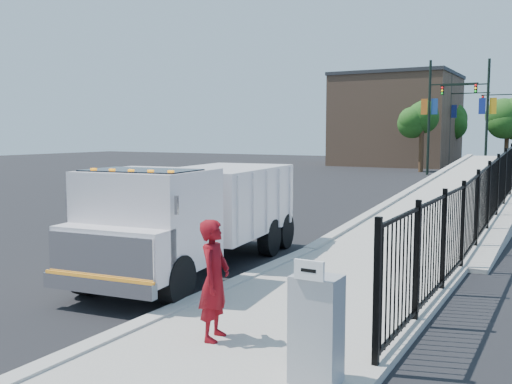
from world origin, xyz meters
The scene contains 17 objects.
ground centered at (0.00, 0.00, 0.00)m, with size 120.00×120.00×0.00m, color black.
sidewalk centered at (1.93, -2.00, 0.06)m, with size 3.55×12.00×0.12m, color #9E998E.
curb centered at (0.00, -2.00, 0.08)m, with size 0.30×12.00×0.16m, color #ADAAA3.
ramp centered at (2.12, 16.00, 0.00)m, with size 3.95×24.00×1.70m, color #9E998E.
iron_fence centered at (3.55, 12.00, 0.90)m, with size 0.10×28.00×1.80m, color black.
truck centered at (-1.50, 1.25, 1.31)m, with size 2.95×7.03×2.34m.
worker centered at (1.32, -2.22, 0.96)m, with size 0.61×0.40×1.68m, color maroon.
utility_cabinet centered at (3.10, -2.81, 0.75)m, with size 0.55×0.40×1.25m, color gray.
arrow_sign centered at (3.10, -3.03, 1.48)m, with size 0.35×0.04×0.22m, color white.
debris centered at (2.43, -0.85, 0.17)m, with size 0.38×0.38×0.10m, color silver.
light_pole_0 centered at (-3.25, 32.53, 4.36)m, with size 3.78×0.22×8.00m.
light_pole_1 centered at (-0.17, 33.58, 4.36)m, with size 3.78×0.22×8.00m.
light_pole_2 centered at (-3.76, 42.72, 4.36)m, with size 3.77×0.22×8.00m.
tree_0 centered at (-4.64, 35.19, 3.94)m, with size 2.50×2.50×5.25m.
tree_1 centered at (0.65, 41.64, 3.95)m, with size 2.78×2.78×5.39m.
tree_2 centered at (-4.84, 46.83, 3.97)m, with size 3.19×3.19×5.59m.
building centered at (-9.00, 44.00, 4.00)m, with size 10.00×10.00×8.00m, color #8C664C.
Camera 1 is at (5.58, -8.64, 2.98)m, focal length 40.00 mm.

